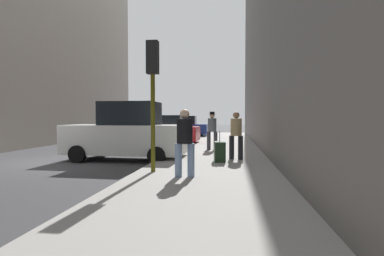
{
  "coord_description": "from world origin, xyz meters",
  "views": [
    {
      "loc": [
        6.64,
        -10.16,
        1.65
      ],
      "look_at": [
        4.51,
        6.17,
        1.08
      ],
      "focal_mm": 28.0,
      "sensor_mm": 36.0,
      "label": 1
    }
  ],
  "objects_px": {
    "pedestrian_in_tan_coat": "(236,133)",
    "parked_red_hatchback": "(165,131)",
    "pedestrian_with_beanie": "(212,129)",
    "pedestrian_in_jeans": "(185,139)",
    "rolling_suitcase": "(220,152)",
    "parked_white_van": "(127,134)",
    "parked_blue_sedan": "(183,127)",
    "fire_hydrant": "(180,144)",
    "traffic_light": "(153,77)"
  },
  "relations": [
    {
      "from": "parked_blue_sedan",
      "to": "pedestrian_with_beanie",
      "type": "xyz_separation_m",
      "value": [
        3.12,
        -10.5,
        0.29
      ]
    },
    {
      "from": "parked_red_hatchback",
      "to": "traffic_light",
      "type": "bearing_deg",
      "value": -79.19
    },
    {
      "from": "traffic_light",
      "to": "rolling_suitcase",
      "type": "bearing_deg",
      "value": 50.98
    },
    {
      "from": "fire_hydrant",
      "to": "parked_red_hatchback",
      "type": "bearing_deg",
      "value": 109.4
    },
    {
      "from": "parked_blue_sedan",
      "to": "fire_hydrant",
      "type": "distance_m",
      "value": 12.01
    },
    {
      "from": "pedestrian_in_jeans",
      "to": "parked_white_van",
      "type": "bearing_deg",
      "value": 127.74
    },
    {
      "from": "parked_white_van",
      "to": "rolling_suitcase",
      "type": "height_order",
      "value": "parked_white_van"
    },
    {
      "from": "pedestrian_in_tan_coat",
      "to": "pedestrian_in_jeans",
      "type": "relative_size",
      "value": 1.0
    },
    {
      "from": "parked_white_van",
      "to": "parked_blue_sedan",
      "type": "height_order",
      "value": "parked_white_van"
    },
    {
      "from": "parked_white_van",
      "to": "fire_hydrant",
      "type": "xyz_separation_m",
      "value": [
        1.8,
        1.53,
        -0.54
      ]
    },
    {
      "from": "rolling_suitcase",
      "to": "parked_red_hatchback",
      "type": "bearing_deg",
      "value": 115.58
    },
    {
      "from": "parked_blue_sedan",
      "to": "rolling_suitcase",
      "type": "bearing_deg",
      "value": -75.82
    },
    {
      "from": "parked_white_van",
      "to": "traffic_light",
      "type": "height_order",
      "value": "traffic_light"
    },
    {
      "from": "parked_white_van",
      "to": "pedestrian_in_tan_coat",
      "type": "bearing_deg",
      "value": -3.41
    },
    {
      "from": "pedestrian_in_jeans",
      "to": "pedestrian_with_beanie",
      "type": "bearing_deg",
      "value": 87.53
    },
    {
      "from": "pedestrian_in_tan_coat",
      "to": "rolling_suitcase",
      "type": "height_order",
      "value": "pedestrian_in_tan_coat"
    },
    {
      "from": "fire_hydrant",
      "to": "pedestrian_in_tan_coat",
      "type": "height_order",
      "value": "pedestrian_in_tan_coat"
    },
    {
      "from": "traffic_light",
      "to": "parked_blue_sedan",
      "type": "bearing_deg",
      "value": 96.43
    },
    {
      "from": "fire_hydrant",
      "to": "rolling_suitcase",
      "type": "xyz_separation_m",
      "value": [
        1.81,
        -2.42,
        -0.01
      ]
    },
    {
      "from": "pedestrian_with_beanie",
      "to": "parked_red_hatchback",
      "type": "bearing_deg",
      "value": 129.66
    },
    {
      "from": "traffic_light",
      "to": "pedestrian_with_beanie",
      "type": "distance_m",
      "value": 6.3
    },
    {
      "from": "parked_white_van",
      "to": "fire_hydrant",
      "type": "distance_m",
      "value": 2.42
    },
    {
      "from": "rolling_suitcase",
      "to": "traffic_light",
      "type": "bearing_deg",
      "value": -129.02
    },
    {
      "from": "parked_blue_sedan",
      "to": "pedestrian_with_beanie",
      "type": "relative_size",
      "value": 2.38
    },
    {
      "from": "parked_white_van",
      "to": "pedestrian_in_tan_coat",
      "type": "relative_size",
      "value": 2.72
    },
    {
      "from": "fire_hydrant",
      "to": "pedestrian_with_beanie",
      "type": "bearing_deg",
      "value": 46.15
    },
    {
      "from": "parked_white_van",
      "to": "fire_hydrant",
      "type": "bearing_deg",
      "value": 40.25
    },
    {
      "from": "pedestrian_in_tan_coat",
      "to": "parked_red_hatchback",
      "type": "bearing_deg",
      "value": 121.19
    },
    {
      "from": "fire_hydrant",
      "to": "traffic_light",
      "type": "relative_size",
      "value": 0.2
    },
    {
      "from": "pedestrian_in_tan_coat",
      "to": "fire_hydrant",
      "type": "bearing_deg",
      "value": 143.18
    },
    {
      "from": "parked_red_hatchback",
      "to": "rolling_suitcase",
      "type": "xyz_separation_m",
      "value": [
        3.61,
        -7.54,
        -0.36
      ]
    },
    {
      "from": "parked_white_van",
      "to": "parked_blue_sedan",
      "type": "distance_m",
      "value": 13.39
    },
    {
      "from": "pedestrian_in_tan_coat",
      "to": "pedestrian_with_beanie",
      "type": "distance_m",
      "value": 3.32
    },
    {
      "from": "pedestrian_with_beanie",
      "to": "pedestrian_in_jeans",
      "type": "relative_size",
      "value": 1.04
    },
    {
      "from": "pedestrian_in_tan_coat",
      "to": "parked_white_van",
      "type": "bearing_deg",
      "value": 176.59
    },
    {
      "from": "traffic_light",
      "to": "rolling_suitcase",
      "type": "distance_m",
      "value": 3.6
    },
    {
      "from": "parked_white_van",
      "to": "traffic_light",
      "type": "distance_m",
      "value": 3.97
    },
    {
      "from": "parked_red_hatchback",
      "to": "pedestrian_with_beanie",
      "type": "bearing_deg",
      "value": -50.34
    },
    {
      "from": "fire_hydrant",
      "to": "rolling_suitcase",
      "type": "bearing_deg",
      "value": -53.27
    },
    {
      "from": "parked_white_van",
      "to": "pedestrian_with_beanie",
      "type": "height_order",
      "value": "parked_white_van"
    },
    {
      "from": "fire_hydrant",
      "to": "rolling_suitcase",
      "type": "relative_size",
      "value": 0.68
    },
    {
      "from": "parked_blue_sedan",
      "to": "traffic_light",
      "type": "xyz_separation_m",
      "value": [
        1.85,
        -16.45,
        1.91
      ]
    },
    {
      "from": "rolling_suitcase",
      "to": "parked_white_van",
      "type": "bearing_deg",
      "value": 166.1
    },
    {
      "from": "parked_blue_sedan",
      "to": "fire_hydrant",
      "type": "xyz_separation_m",
      "value": [
        1.8,
        -11.86,
        -0.35
      ]
    },
    {
      "from": "parked_white_van",
      "to": "traffic_light",
      "type": "bearing_deg",
      "value": -58.81
    },
    {
      "from": "parked_blue_sedan",
      "to": "pedestrian_in_tan_coat",
      "type": "height_order",
      "value": "pedestrian_in_tan_coat"
    },
    {
      "from": "traffic_light",
      "to": "fire_hydrant",
      "type": "bearing_deg",
      "value": 90.62
    },
    {
      "from": "fire_hydrant",
      "to": "pedestrian_with_beanie",
      "type": "xyz_separation_m",
      "value": [
        1.31,
        1.37,
        0.64
      ]
    },
    {
      "from": "rolling_suitcase",
      "to": "pedestrian_in_tan_coat",
      "type": "bearing_deg",
      "value": 48.77
    },
    {
      "from": "parked_blue_sedan",
      "to": "rolling_suitcase",
      "type": "height_order",
      "value": "parked_blue_sedan"
    }
  ]
}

